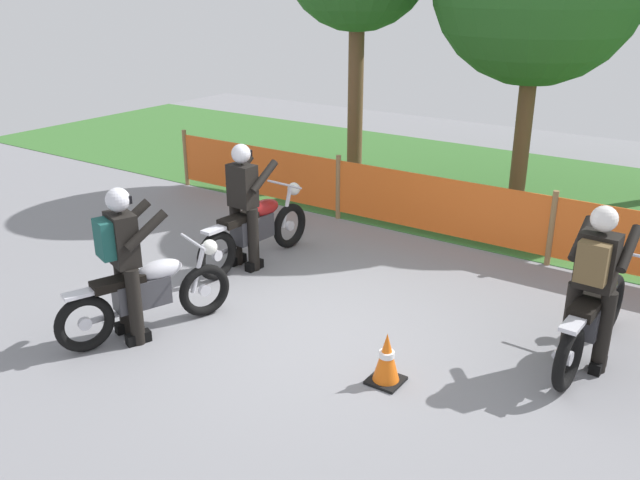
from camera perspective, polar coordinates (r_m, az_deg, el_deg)
name	(u,v)px	position (r m, az deg, el deg)	size (l,w,h in m)	color
ground	(309,325)	(7.64, -0.93, -7.22)	(24.00, 24.00, 0.02)	gray
grass_verge	(505,190)	(12.90, 15.42, 4.12)	(24.00, 6.11, 0.01)	#386B2D
barrier_fence	(435,205)	(10.02, 9.77, 2.96)	(10.29, 0.08, 1.05)	olive
motorcycle_lead	(594,315)	(7.34, 22.26, -5.89)	(0.61, 2.09, 0.99)	black
motorcycle_trailing	(256,229)	(9.13, -5.49, 0.93)	(0.61, 2.08, 0.99)	black
motorcycle_third	(148,294)	(7.51, -14.44, -4.44)	(0.87, 1.91, 0.94)	black
rider_lead	(594,279)	(6.94, 22.28, -3.12)	(0.56, 0.69, 1.69)	black
rider_trailing	(244,202)	(8.85, -6.48, 3.25)	(0.57, 0.59, 1.69)	black
rider_third	(123,256)	(7.25, -16.36, -1.33)	(0.67, 0.77, 1.69)	black
traffic_cone	(387,358)	(6.52, 5.68, -9.98)	(0.32, 0.32, 0.53)	black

